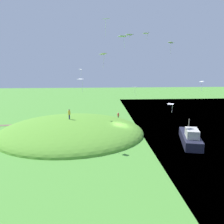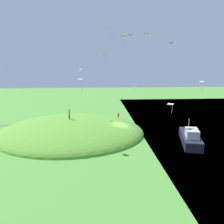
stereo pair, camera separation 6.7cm
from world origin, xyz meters
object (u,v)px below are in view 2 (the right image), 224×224
object	(u,v)px
boat_on_lake	(190,138)
kite_1	(171,43)
kite_2	(146,33)
kite_8	(122,37)
kite_6	(129,35)
kite_0	(202,82)
kite_7	(81,70)
kite_3	(171,104)
kite_5	(103,55)
person_with_child	(69,113)
person_walking_path	(118,115)
kite_10	(81,80)
kite_9	(135,87)
kite_4	(106,20)

from	to	relation	value
boat_on_lake	kite_1	size ratio (longest dim) A/B	3.88
kite_2	kite_8	distance (m)	13.88
kite_1	kite_6	size ratio (longest dim) A/B	1.70
kite_0	kite_7	world-z (taller)	kite_7
kite_1	kite_3	size ratio (longest dim) A/B	1.84
kite_3	kite_6	world-z (taller)	kite_6
kite_3	kite_5	size ratio (longest dim) A/B	0.59
person_with_child	kite_2	distance (m)	19.29
kite_5	kite_8	xyz separation A→B (m)	(-2.26, 4.26, 1.97)
kite_8	kite_0	bearing A→B (deg)	-163.23
kite_6	kite_8	world-z (taller)	kite_6
kite_5	kite_6	bearing A→B (deg)	-134.75
person_walking_path	kite_2	bearing A→B (deg)	-106.68
kite_6	person_with_child	bearing A→B (deg)	-14.03
kite_6	kite_10	bearing A→B (deg)	32.16
kite_8	kite_1	bearing A→B (deg)	-124.21
kite_6	kite_8	xyz separation A→B (m)	(1.96, 8.51, -1.21)
boat_on_lake	person_with_child	xyz separation A→B (m)	(19.16, -7.00, 2.65)
boat_on_lake	person_walking_path	bearing A→B (deg)	-135.75
kite_5	kite_7	bearing A→B (deg)	-68.82
kite_6	kite_10	distance (m)	11.00
kite_0	kite_8	size ratio (longest dim) A/B	1.00
boat_on_lake	person_walking_path	size ratio (longest dim) A/B	5.59
boat_on_lake	kite_6	bearing A→B (deg)	-102.51
kite_9	kite_10	world-z (taller)	kite_10
boat_on_lake	kite_7	bearing A→B (deg)	-107.07
kite_4	kite_9	bearing A→B (deg)	-110.16
person_with_child	kite_5	bearing A→B (deg)	177.90
kite_0	kite_3	world-z (taller)	kite_0
kite_0	kite_4	world-z (taller)	kite_4
kite_1	kite_8	bearing A→B (deg)	55.79
kite_1	kite_3	distance (m)	19.39
person_with_child	kite_4	size ratio (longest dim) A/B	0.91
person_walking_path	kite_10	distance (m)	19.96
kite_1	kite_7	world-z (taller)	kite_1
kite_1	kite_6	xyz separation A→B (m)	(9.07, 7.71, 0.55)
boat_on_lake	kite_2	world-z (taller)	kite_2
person_with_child	kite_0	distance (m)	22.16
person_walking_path	kite_3	distance (m)	22.04
boat_on_lake	person_with_child	world-z (taller)	person_with_child
boat_on_lake	kite_5	bearing A→B (deg)	-77.27
kite_6	kite_8	bearing A→B (deg)	77.05
person_with_child	person_walking_path	size ratio (longest dim) A/B	1.13
kite_0	kite_3	distance (m)	7.30
person_with_child	kite_10	bearing A→B (deg)	157.32
kite_10	kite_0	bearing A→B (deg)	179.17
person_with_child	kite_5	world-z (taller)	kite_5
kite_1	kite_9	bearing A→B (deg)	0.70
kite_3	boat_on_lake	bearing A→B (deg)	-137.98
kite_3	kite_4	world-z (taller)	kite_4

